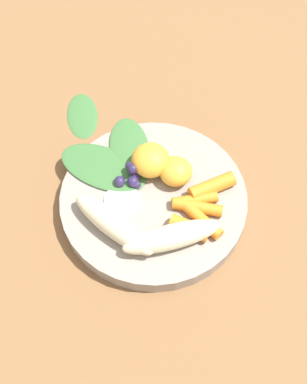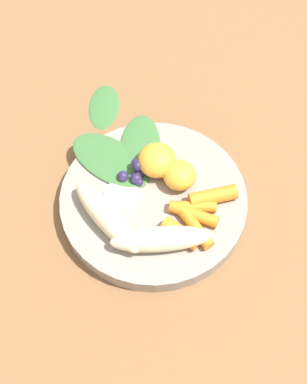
# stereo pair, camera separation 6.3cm
# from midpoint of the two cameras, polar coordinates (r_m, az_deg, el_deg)

# --- Properties ---
(ground_plane) EXTENTS (2.40, 2.40, 0.00)m
(ground_plane) POSITION_cam_midpoint_polar(r_m,az_deg,el_deg) (0.66, -2.73, -1.74)
(ground_plane) COLOR brown
(bowl) EXTENTS (0.24, 0.24, 0.02)m
(bowl) POSITION_cam_midpoint_polar(r_m,az_deg,el_deg) (0.65, -2.77, -1.23)
(bowl) COLOR gray
(bowl) RESTS_ON ground_plane
(banana_peeled_left) EXTENTS (0.10, 0.11, 0.03)m
(banana_peeled_left) POSITION_cam_midpoint_polar(r_m,az_deg,el_deg) (0.60, -0.95, -5.38)
(banana_peeled_left) COLOR beige
(banana_peeled_left) RESTS_ON bowl
(banana_peeled_right) EXTENTS (0.12, 0.04, 0.03)m
(banana_peeled_right) POSITION_cam_midpoint_polar(r_m,az_deg,el_deg) (0.61, -7.53, -3.92)
(banana_peeled_right) COLOR beige
(banana_peeled_right) RESTS_ON bowl
(orange_segment_near) EXTENTS (0.05, 0.05, 0.04)m
(orange_segment_near) POSITION_cam_midpoint_polar(r_m,az_deg,el_deg) (0.65, -3.11, 3.41)
(orange_segment_near) COLOR #F4A833
(orange_segment_near) RESTS_ON bowl
(orange_segment_far) EXTENTS (0.04, 0.04, 0.03)m
(orange_segment_far) POSITION_cam_midpoint_polar(r_m,az_deg,el_deg) (0.64, -0.27, 2.13)
(orange_segment_far) COLOR #F4A833
(orange_segment_far) RESTS_ON bowl
(carrot_front) EXTENTS (0.05, 0.03, 0.02)m
(carrot_front) POSITION_cam_midpoint_polar(r_m,az_deg,el_deg) (0.61, 1.14, -4.37)
(carrot_front) COLOR orange
(carrot_front) RESTS_ON bowl
(carrot_mid_left) EXTENTS (0.06, 0.03, 0.01)m
(carrot_mid_left) POSITION_cam_midpoint_polar(r_m,az_deg,el_deg) (0.62, 2.63, -3.31)
(carrot_mid_left) COLOR orange
(carrot_mid_left) RESTS_ON bowl
(carrot_mid_right) EXTENTS (0.06, 0.04, 0.02)m
(carrot_mid_right) POSITION_cam_midpoint_polar(r_m,az_deg,el_deg) (0.63, 2.14, -1.97)
(carrot_mid_right) COLOR orange
(carrot_mid_right) RESTS_ON bowl
(carrot_rear) EXTENTS (0.05, 0.05, 0.01)m
(carrot_rear) POSITION_cam_midpoint_polar(r_m,az_deg,el_deg) (0.63, 1.86, -1.13)
(carrot_rear) COLOR orange
(carrot_rear) RESTS_ON bowl
(carrot_small) EXTENTS (0.05, 0.06, 0.02)m
(carrot_small) POSITION_cam_midpoint_polar(r_m,az_deg,el_deg) (0.64, 3.87, 0.40)
(carrot_small) COLOR orange
(carrot_small) RESTS_ON bowl
(blueberry_pile) EXTENTS (0.03, 0.05, 0.03)m
(blueberry_pile) POSITION_cam_midpoint_polar(r_m,az_deg,el_deg) (0.65, -5.25, 1.60)
(blueberry_pile) COLOR #2D234C
(blueberry_pile) RESTS_ON bowl
(coconut_shred_patch) EXTENTS (0.05, 0.05, 0.00)m
(coconut_shred_patch) POSITION_cam_midpoint_polar(r_m,az_deg,el_deg) (0.64, -6.39, -1.20)
(coconut_shred_patch) COLOR white
(coconut_shred_patch) RESTS_ON bowl
(kale_leaf_left) EXTENTS (0.11, 0.12, 0.00)m
(kale_leaf_left) POSITION_cam_midpoint_polar(r_m,az_deg,el_deg) (0.68, -5.40, 4.64)
(kale_leaf_left) COLOR #3D7038
(kale_leaf_left) RESTS_ON bowl
(kale_leaf_right) EXTENTS (0.13, 0.08, 0.00)m
(kale_leaf_right) POSITION_cam_midpoint_polar(r_m,az_deg,el_deg) (0.67, -8.53, 2.48)
(kale_leaf_right) COLOR #3D7038
(kale_leaf_right) RESTS_ON bowl
(kale_leaf_stray) EXTENTS (0.09, 0.10, 0.01)m
(kale_leaf_stray) POSITION_cam_midpoint_polar(r_m,az_deg,el_deg) (0.76, -10.51, 8.44)
(kale_leaf_stray) COLOR #3D7038
(kale_leaf_stray) RESTS_ON ground_plane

